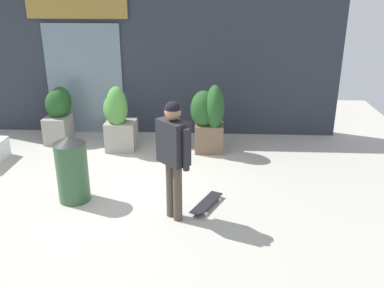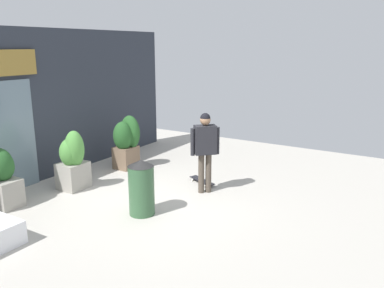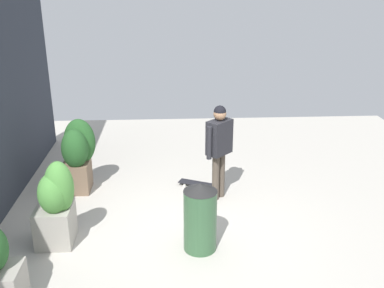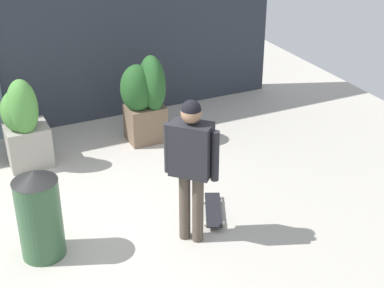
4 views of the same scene
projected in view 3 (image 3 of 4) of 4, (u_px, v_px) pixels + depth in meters
name	position (u px, v px, depth m)	size (l,w,h in m)	color
ground_plane	(180.00, 230.00, 7.10)	(12.00, 12.00, 0.00)	#B2ADA3
skateboarder	(219.00, 142.00, 7.78)	(0.50, 0.51, 1.75)	#4C4238
skateboard	(198.00, 184.00, 8.55)	(0.50, 0.78, 0.08)	black
planter_box_left	(77.00, 154.00, 8.19)	(0.66, 0.61, 1.38)	brown
planter_box_right	(56.00, 202.00, 6.51)	(0.61, 0.61, 1.34)	gray
trash_bin	(200.00, 217.00, 6.43)	(0.50, 0.50, 1.07)	#335938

